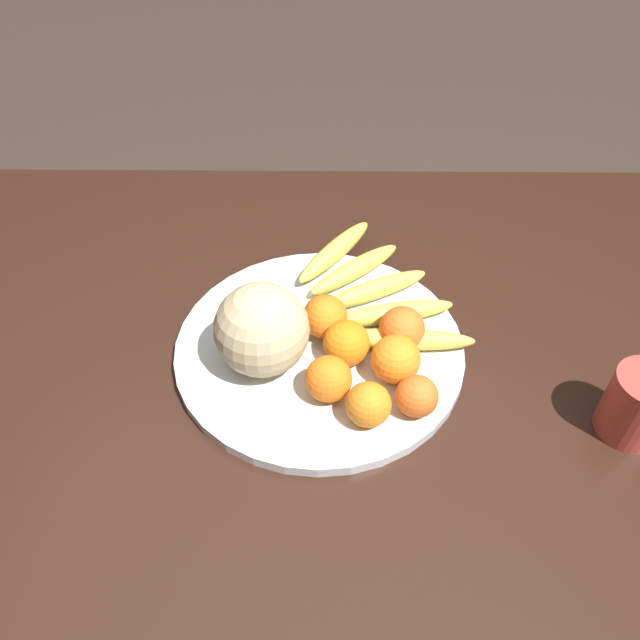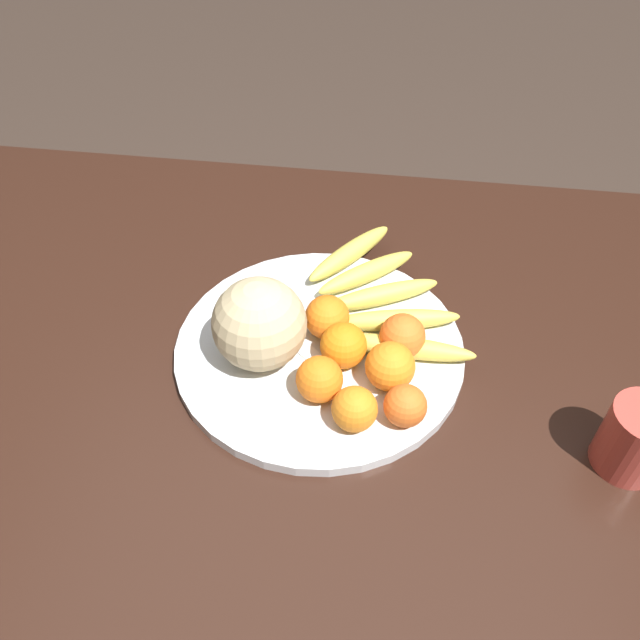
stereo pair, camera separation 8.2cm
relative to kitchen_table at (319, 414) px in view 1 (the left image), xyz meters
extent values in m
plane|color=#382B23|center=(0.00, 0.00, -0.68)|extent=(12.00, 12.00, 0.00)
cube|color=black|center=(0.00, 0.00, 0.06)|extent=(1.57, 1.12, 0.04)
cube|color=black|center=(-0.70, 0.47, -0.32)|extent=(0.07, 0.07, 0.72)
cube|color=black|center=(0.70, 0.47, -0.32)|extent=(0.07, 0.07, 0.72)
cylinder|color=silver|center=(0.00, 0.05, 0.09)|extent=(0.43, 0.43, 0.02)
torus|color=#47382D|center=(0.00, 0.05, 0.10)|extent=(0.43, 0.43, 0.01)
sphere|color=#C6B284|center=(-0.08, 0.02, 0.17)|extent=(0.13, 0.13, 0.13)
sphere|color=#473819|center=(-0.01, 0.11, 0.12)|extent=(0.02, 0.02, 0.02)
ellipsoid|color=#DBC64C|center=(0.12, 0.05, 0.12)|extent=(0.21, 0.04, 0.03)
ellipsoid|color=#DBC64C|center=(0.11, 0.10, 0.12)|extent=(0.20, 0.07, 0.03)
ellipsoid|color=#DBC64C|center=(0.08, 0.15, 0.12)|extent=(0.18, 0.11, 0.03)
ellipsoid|color=#DBC64C|center=(0.06, 0.20, 0.12)|extent=(0.16, 0.14, 0.03)
ellipsoid|color=#DBC64C|center=(0.02, 0.25, 0.12)|extent=(0.14, 0.18, 0.03)
sphere|color=orange|center=(0.06, -0.08, 0.13)|extent=(0.06, 0.06, 0.06)
sphere|color=orange|center=(0.01, 0.08, 0.13)|extent=(0.07, 0.07, 0.07)
sphere|color=orange|center=(0.12, 0.05, 0.13)|extent=(0.07, 0.07, 0.07)
sphere|color=orange|center=(0.11, -0.01, 0.14)|extent=(0.07, 0.07, 0.07)
sphere|color=orange|center=(0.04, 0.02, 0.13)|extent=(0.07, 0.07, 0.07)
sphere|color=orange|center=(0.01, -0.04, 0.13)|extent=(0.06, 0.06, 0.06)
sphere|color=orange|center=(0.13, -0.07, 0.13)|extent=(0.06, 0.06, 0.06)
cube|color=white|center=(0.01, 0.01, 0.10)|extent=(0.07, 0.07, 0.00)
cylinder|color=#B74238|center=(0.41, -0.08, 0.13)|extent=(0.08, 0.08, 0.10)
camera|label=1|loc=(0.01, -0.58, 0.78)|focal=35.00mm
camera|label=2|loc=(0.09, -0.57, 0.78)|focal=35.00mm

